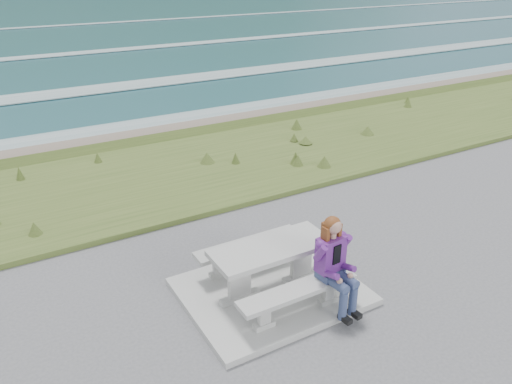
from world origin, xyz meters
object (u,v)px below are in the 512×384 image
Objects in this scene: picnic_table at (271,256)px; bench_landward at (298,294)px; bench_seaward at (248,248)px; seated_woman at (337,277)px.

picnic_table reaches higher than bench_landward.
bench_seaward is at bearing 90.00° from bench_landward.
bench_seaward is (0.00, 0.70, -0.23)m from picnic_table.
seated_woman is (0.56, -0.83, -0.07)m from picnic_table.
seated_woman reaches higher than picnic_table.
bench_landward is 1.00× the size of bench_seaward.
picnic_table is at bearing 117.95° from seated_woman.
bench_landward is at bearing 160.74° from seated_woman.
bench_landward is 1.29× the size of seated_woman.
bench_seaward is at bearing 104.13° from seated_woman.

